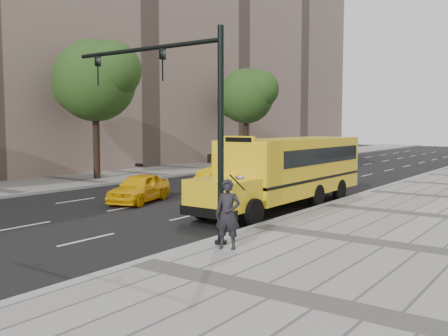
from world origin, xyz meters
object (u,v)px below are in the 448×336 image
Objects in this scene: taxi_far at (226,172)px; traffic_signal at (183,109)px; tree_b at (96,80)px; tree_c at (247,96)px; taxi_near at (139,188)px; school_bus at (291,166)px; pedestrian at (228,214)px.

taxi_far is 0.63× the size of traffic_signal.
tree_b is 17.60m from tree_c.
taxi_far is (7.40, -13.67, -5.63)m from tree_c.
tree_c is 2.17× the size of taxi_far.
traffic_signal reaches higher than taxi_near.
tree_b reaches higher than taxi_far.
school_bus is at bearing -24.30° from taxi_far.
taxi_near is at bearing 128.44° from pedestrian.
taxi_near reaches higher than taxi_far.
tree_c reaches higher than taxi_far.
pedestrian reaches higher than taxi_far.
traffic_signal is (6.87, -4.88, 3.42)m from taxi_near.
school_bus is at bearing 86.19° from pedestrian.
school_bus is at bearing -6.06° from tree_b.
traffic_signal is at bearing -32.06° from tree_b.
pedestrian is (10.11, -14.05, 0.46)m from taxi_far.
tree_c is at bearing 90.01° from tree_b.
school_bus is at bearing 11.47° from taxi_near.
tree_b reaches higher than school_bus.
traffic_signal is at bearing 148.77° from pedestrian.
taxi_near is (8.72, -4.89, -5.80)m from tree_b.
taxi_far is 16.33m from traffic_signal.
tree_c is at bearing 101.51° from pedestrian.
school_bus is at bearing 94.83° from traffic_signal.
tree_c is 24.77m from taxi_near.
taxi_near is at bearing -151.86° from school_bus.
tree_c reaches higher than school_bus.
traffic_signal is at bearing -85.17° from school_bus.
school_bus reaches higher than taxi_far.
tree_b is at bearing -139.99° from taxi_far.
taxi_far is 17.31m from pedestrian.
traffic_signal is (15.59, -9.76, -2.39)m from tree_b.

